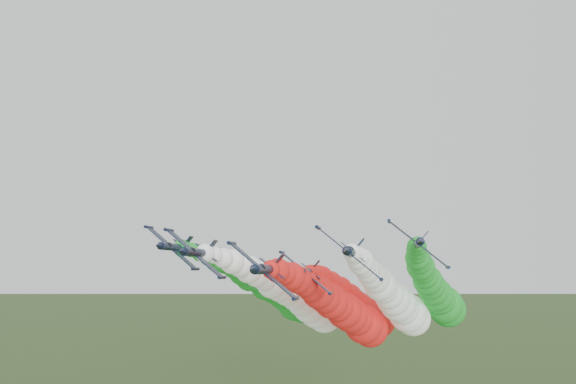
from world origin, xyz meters
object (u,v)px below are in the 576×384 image
Objects in this scene: jet_outer_right at (437,294)px; jet_trail at (361,307)px; jet_inner_right at (397,302)px; jet_outer_left at (275,292)px; jet_inner_left at (299,299)px; jet_lead at (346,312)px.

jet_outer_right reaches higher than jet_trail.
jet_inner_right is 31.37m from jet_outer_left.
jet_inner_right is at bearing -7.58° from jet_inner_left.
jet_inner_left is at bearing -130.75° from jet_trail.
jet_inner_left is 1.00× the size of jet_trail.
jet_outer_right is 1.00× the size of jet_trail.
jet_inner_left is (-11.64, 9.32, 2.08)m from jet_lead.
jet_outer_left is at bearing 159.30° from jet_inner_right.
jet_lead is 1.00× the size of jet_trail.
jet_inner_right is (22.05, -2.94, -0.15)m from jet_inner_left.
jet_lead is at bearing -42.72° from jet_outer_left.
jet_trail is at bearing 49.25° from jet_inner_left.
jet_outer_right is (19.72, 16.98, 3.28)m from jet_lead.
jet_lead is 25.96m from jet_outer_left.
jet_outer_right reaches higher than jet_inner_left.
jet_lead is at bearing -139.26° from jet_outer_right.
jet_lead is 1.00× the size of jet_inner_left.
jet_outer_right is at bearing 40.74° from jet_lead.
jet_outer_left is 0.99× the size of jet_outer_right.
jet_outer_left is at bearing 137.28° from jet_lead.
jet_lead is 1.00× the size of jet_inner_right.
jet_outer_right is at bearing 48.71° from jet_inner_right.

